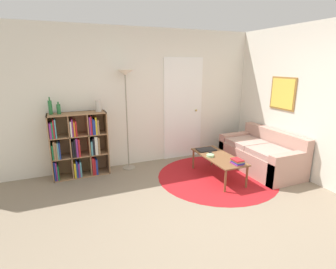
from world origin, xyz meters
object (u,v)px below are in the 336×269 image
at_px(coffee_table, 218,158).
at_px(bottle_left, 50,107).
at_px(vase_on_shelf, 98,106).
at_px(bowl, 210,156).
at_px(couch, 262,155).
at_px(laptop, 206,150).
at_px(bookshelf, 78,145).
at_px(bottle_middle, 59,109).
at_px(floor_lamp, 126,85).

distance_m(coffee_table, bottle_left, 2.95).
bearing_deg(vase_on_shelf, bowl, -30.91).
bearing_deg(couch, vase_on_shelf, 160.02).
bearing_deg(laptop, bookshelf, 162.90).
bearing_deg(bowl, laptop, 70.50).
xyz_separation_m(couch, coffee_table, (-1.00, -0.01, 0.09)).
relative_size(bottle_left, vase_on_shelf, 1.44).
xyz_separation_m(laptop, bottle_middle, (-2.45, 0.68, 0.82)).
relative_size(coffee_table, bottle_middle, 5.56).
relative_size(laptop, bottle_middle, 1.69).
xyz_separation_m(floor_lamp, bottle_left, (-1.26, 0.04, -0.32)).
distance_m(couch, bowl, 1.16).
height_order(bookshelf, couch, bookshelf).
relative_size(coffee_table, laptop, 3.29).
xyz_separation_m(bookshelf, laptop, (2.19, -0.68, -0.16)).
height_order(coffee_table, bottle_left, bottle_left).
relative_size(laptop, bowl, 2.61).
height_order(floor_lamp, bottle_left, floor_lamp).
relative_size(bookshelf, laptop, 3.32).
relative_size(bowl, bottle_middle, 0.65).
xyz_separation_m(laptop, vase_on_shelf, (-1.81, 0.67, 0.83)).
distance_m(floor_lamp, bowl, 1.94).
relative_size(floor_lamp, bottle_middle, 9.12).
bearing_deg(bowl, vase_on_shelf, 149.09).
xyz_separation_m(floor_lamp, bottle_middle, (-1.14, 0.02, -0.36)).
height_order(bowl, vase_on_shelf, vase_on_shelf).
height_order(couch, laptop, couch).
distance_m(floor_lamp, bottle_middle, 1.19).
bearing_deg(floor_lamp, vase_on_shelf, 178.45).
bearing_deg(vase_on_shelf, bottle_left, 177.94).
bearing_deg(couch, bottle_left, 163.63).
xyz_separation_m(couch, bottle_middle, (-3.48, 1.04, 0.96)).
bearing_deg(bottle_middle, coffee_table, -22.98).
bearing_deg(laptop, vase_on_shelf, 159.57).
height_order(couch, bottle_middle, bottle_middle).
bearing_deg(bowl, coffee_table, -11.01).
xyz_separation_m(floor_lamp, couch, (2.34, -1.02, -1.31)).
bearing_deg(laptop, coffee_table, -85.50).
xyz_separation_m(bowl, bottle_middle, (-2.33, 1.02, 0.81)).
relative_size(couch, coffee_table, 1.38).
distance_m(couch, bottle_left, 3.88).
height_order(coffee_table, bottle_middle, bottle_middle).
relative_size(coffee_table, bottle_left, 3.93).
bearing_deg(floor_lamp, bowl, -39.94).
relative_size(floor_lamp, bowl, 14.13).
relative_size(coffee_table, bowl, 8.61).
distance_m(floor_lamp, coffee_table, 2.08).
bearing_deg(bottle_middle, laptop, -15.62).
height_order(couch, bowl, couch).
bearing_deg(bottle_left, bowl, -22.93).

